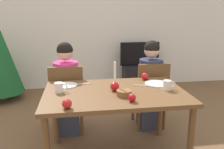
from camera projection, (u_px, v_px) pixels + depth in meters
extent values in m
cube|color=silver|center=(94.00, 23.00, 4.67)|extent=(6.40, 0.10, 2.60)
cube|color=brown|center=(115.00, 93.00, 2.34)|extent=(1.40, 0.90, 0.04)
cylinder|color=brown|center=(190.00, 142.00, 2.15)|extent=(0.06, 0.06, 0.71)
cylinder|color=brown|center=(55.00, 115.00, 2.71)|extent=(0.06, 0.06, 0.71)
cylinder|color=brown|center=(161.00, 109.00, 2.90)|extent=(0.06, 0.06, 0.71)
cube|color=brown|center=(68.00, 99.00, 3.00)|extent=(0.40, 0.40, 0.04)
cube|color=brown|center=(66.00, 85.00, 2.77)|extent=(0.40, 0.04, 0.45)
cylinder|color=brown|center=(81.00, 110.00, 3.25)|extent=(0.04, 0.04, 0.41)
cylinder|color=brown|center=(56.00, 111.00, 3.20)|extent=(0.04, 0.04, 0.41)
cylinder|color=brown|center=(82.00, 120.00, 2.92)|extent=(0.04, 0.04, 0.41)
cylinder|color=brown|center=(54.00, 122.00, 2.87)|extent=(0.04, 0.04, 0.41)
cube|color=brown|center=(149.00, 95.00, 3.16)|extent=(0.40, 0.40, 0.04)
cube|color=brown|center=(154.00, 82.00, 2.92)|extent=(0.40, 0.04, 0.45)
cylinder|color=brown|center=(156.00, 105.00, 3.40)|extent=(0.04, 0.04, 0.41)
cylinder|color=brown|center=(133.00, 107.00, 3.35)|extent=(0.04, 0.04, 0.41)
cylinder|color=brown|center=(164.00, 115.00, 3.08)|extent=(0.04, 0.04, 0.41)
cylinder|color=brown|center=(139.00, 117.00, 3.03)|extent=(0.04, 0.04, 0.41)
cube|color=#33384C|center=(68.00, 116.00, 3.01)|extent=(0.28, 0.28, 0.45)
cylinder|color=#D1337A|center=(66.00, 81.00, 2.89)|extent=(0.30, 0.30, 0.48)
sphere|color=tan|center=(65.00, 53.00, 2.79)|extent=(0.19, 0.19, 0.19)
sphere|color=black|center=(65.00, 50.00, 2.79)|extent=(0.19, 0.19, 0.19)
cube|color=#33384C|center=(149.00, 111.00, 3.16)|extent=(0.28, 0.28, 0.45)
cylinder|color=#282D47|center=(151.00, 78.00, 3.04)|extent=(0.30, 0.30, 0.48)
sphere|color=tan|center=(152.00, 50.00, 2.95)|extent=(0.19, 0.19, 0.19)
sphere|color=black|center=(152.00, 48.00, 2.94)|extent=(0.19, 0.19, 0.19)
cube|color=black|center=(139.00, 76.00, 4.79)|extent=(0.64, 0.40, 0.48)
cube|color=black|center=(140.00, 54.00, 4.67)|extent=(0.79, 0.04, 0.46)
cube|color=black|center=(140.00, 54.00, 4.67)|extent=(0.76, 0.05, 0.46)
cylinder|color=brown|center=(4.00, 96.00, 4.18)|extent=(0.08, 0.08, 0.14)
sphere|color=red|center=(115.00, 86.00, 2.34)|extent=(0.09, 0.09, 0.09)
cylinder|color=#EFE5C6|center=(115.00, 72.00, 2.30)|extent=(0.02, 0.02, 0.21)
cylinder|color=white|center=(67.00, 85.00, 2.50)|extent=(0.22, 0.22, 0.01)
cylinder|color=silver|center=(157.00, 84.00, 2.56)|extent=(0.26, 0.26, 0.01)
cylinder|color=white|center=(59.00, 88.00, 2.29)|extent=(0.08, 0.08, 0.10)
torus|color=white|center=(64.00, 87.00, 2.30)|extent=(0.07, 0.01, 0.07)
cylinder|color=silver|center=(167.00, 85.00, 2.36)|extent=(0.08, 0.08, 0.10)
torus|color=silver|center=(172.00, 84.00, 2.37)|extent=(0.07, 0.01, 0.07)
cube|color=silver|center=(83.00, 84.00, 2.56)|extent=(0.18, 0.02, 0.01)
cube|color=silver|center=(142.00, 85.00, 2.50)|extent=(0.18, 0.06, 0.01)
cylinder|color=brown|center=(124.00, 93.00, 2.20)|extent=(0.14, 0.14, 0.05)
sphere|color=red|center=(132.00, 98.00, 2.05)|extent=(0.07, 0.07, 0.07)
sphere|color=red|center=(67.00, 104.00, 1.91)|extent=(0.08, 0.08, 0.08)
sphere|color=red|center=(145.00, 76.00, 2.72)|extent=(0.08, 0.08, 0.08)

